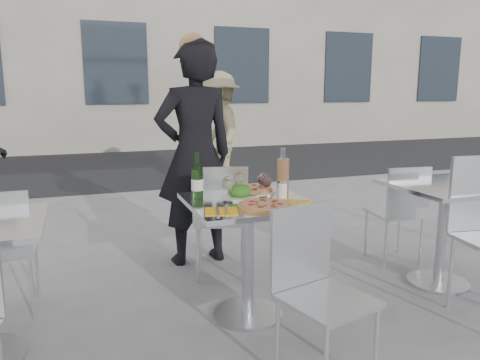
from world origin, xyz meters
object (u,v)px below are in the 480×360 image
object	(u,v)px
woman_diner	(195,155)
salad_plate	(239,192)
chair_far	(221,212)
side_chair_rfar	(401,206)
pizza_far	(252,190)
napkin_right	(295,203)
main_table	(248,234)
pizza_near	(265,205)
wineglass_red_a	(266,182)
carafe	(283,174)
pedestrian_b	(219,131)
wineglass_white_b	(239,180)
wine_bottle	(197,181)
wineglass_red_b	(263,180)
napkin_left	(221,211)
side_chair_lfar	(1,243)
wineglass_white_a	(228,184)
sugar_shaker	(282,189)
side_table_right	(444,213)
chair_near	(315,278)

from	to	relation	value
woman_diner	salad_plate	distance (m)	0.98
chair_far	side_chair_rfar	world-z (taller)	chair_far
pizza_far	napkin_right	bearing A→B (deg)	-70.57
main_table	pizza_near	size ratio (longest dim) A/B	2.41
pizza_near	wineglass_red_a	xyz separation A→B (m)	(0.08, 0.18, 0.10)
chair_far	carafe	world-z (taller)	carafe
pedestrian_b	wineglass_white_b	distance (m)	3.79
salad_plate	wine_bottle	xyz separation A→B (m)	(-0.25, 0.06, 0.08)
wineglass_red_b	napkin_right	distance (m)	0.27
woman_diner	pizza_far	distance (m)	0.88
chair_far	side_chair_rfar	size ratio (longest dim) A/B	1.07
napkin_left	pizza_near	bearing A→B (deg)	17.33
pedestrian_b	side_chair_lfar	bearing A→B (deg)	-33.76
wineglass_white_a	salad_plate	bearing A→B (deg)	41.08
sugar_shaker	napkin_left	xyz separation A→B (m)	(-0.46, -0.21, -0.05)
main_table	pizza_near	xyz separation A→B (m)	(0.03, -0.18, 0.22)
side_table_right	side_chair_rfar	size ratio (longest dim) A/B	0.92
wine_bottle	wineglass_white_a	size ratio (longest dim) A/B	1.87
wineglass_white_b	pedestrian_b	bearing A→B (deg)	74.94
side_chair_lfar	woman_diner	size ratio (longest dim) A/B	0.46
side_chair_lfar	pizza_near	distance (m)	1.63
pizza_near	salad_plate	bearing A→B (deg)	102.32
side_chair_rfar	carafe	bearing A→B (deg)	19.87
chair_far	carafe	bearing A→B (deg)	137.77
main_table	wineglass_white_b	bearing A→B (deg)	100.95
salad_plate	pedestrian_b	bearing A→B (deg)	74.92
pizza_near	napkin_right	size ratio (longest dim) A/B	1.26
sugar_shaker	wineglass_red_a	size ratio (longest dim) A/B	0.68
woman_diner	sugar_shaker	world-z (taller)	woman_diner
chair_near	carafe	bearing A→B (deg)	61.40
side_chair_lfar	sugar_shaker	xyz separation A→B (m)	(1.66, -0.46, 0.31)
pizza_near	wine_bottle	bearing A→B (deg)	133.32
pizza_far	wineglass_white_b	xyz separation A→B (m)	(-0.12, -0.11, 0.09)
wineglass_white_a	side_table_right	bearing A→B (deg)	-0.02
side_chair_lfar	salad_plate	world-z (taller)	salad_plate
chair_near	napkin_left	world-z (taller)	chair_near
pedestrian_b	napkin_left	xyz separation A→B (m)	(-1.20, -3.96, -0.08)
chair_near	side_chair_rfar	distance (m)	1.78
chair_near	wineglass_red_a	distance (m)	0.76
pedestrian_b	wineglass_white_b	size ratio (longest dim) A/B	10.60
side_table_right	wineglass_red_a	bearing A→B (deg)	-179.85
wineglass_red_b	napkin_left	distance (m)	0.45
main_table	side_chair_rfar	world-z (taller)	side_chair_rfar
pizza_far	wineglass_red_b	xyz separation A→B (m)	(0.02, -0.15, 0.09)
woman_diner	salad_plate	world-z (taller)	woman_diner
side_chair_lfar	pizza_near	size ratio (longest dim) A/B	2.66
side_chair_lfar	napkin_right	size ratio (longest dim) A/B	3.36
main_table	wineglass_red_a	size ratio (longest dim) A/B	4.76
chair_near	salad_plate	bearing A→B (deg)	84.03
side_chair_lfar	napkin_left	xyz separation A→B (m)	(1.20, -0.67, 0.26)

